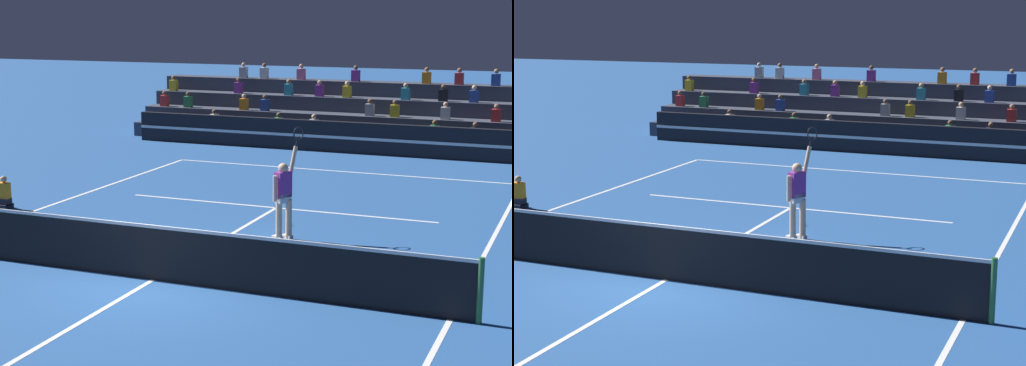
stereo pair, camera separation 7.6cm
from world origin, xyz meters
The scene contains 8 objects.
ground_plane centered at (0.00, 0.00, 0.00)m, with size 120.00×120.00×0.00m, color #285699.
court_lines centered at (0.00, 0.00, 0.00)m, with size 11.10×23.90×0.01m.
tennis_net centered at (0.00, 0.00, 0.54)m, with size 12.00×0.10×1.10m.
sponsor_banner_wall centered at (0.00, 15.42, 0.55)m, with size 18.00×0.26×1.10m.
bleacher_stand centered at (0.00, 18.58, 0.84)m, with size 19.75×3.80×2.83m.
ball_kid_courtside centered at (-6.36, 3.75, 0.33)m, with size 0.30×0.36×0.84m.
tennis_player centered at (1.25, 3.62, 0.99)m, with size 0.54×0.84×2.50m.
tennis_ball centered at (0.97, 4.84, 0.03)m, with size 0.07×0.07×0.07m, color #C6DB33.
Camera 1 is at (7.58, -13.40, 4.93)m, focal length 60.00 mm.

